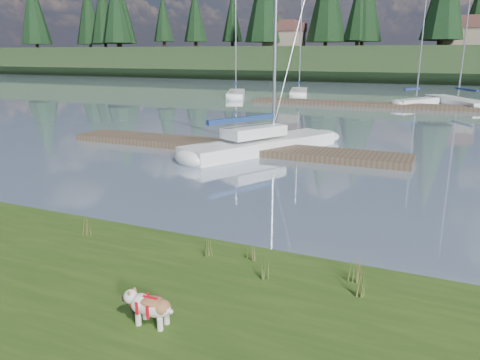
% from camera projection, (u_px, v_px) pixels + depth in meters
% --- Properties ---
extents(ground, '(200.00, 200.00, 0.00)m').
position_uv_depth(ground, '(381.00, 107.00, 38.31)').
color(ground, '#7C8EA1').
rests_on(ground, ground).
extents(bank, '(60.00, 9.00, 0.35)m').
position_uv_depth(bank, '(28.00, 358.00, 6.50)').
color(bank, '#304B16').
rests_on(bank, ground).
extents(ridge, '(200.00, 20.00, 5.00)m').
position_uv_depth(ridge, '(419.00, 64.00, 75.59)').
color(ridge, '#203318').
rests_on(ridge, ground).
extents(bulldog, '(0.82, 0.37, 0.49)m').
position_uv_depth(bulldog, '(150.00, 305.00, 6.92)').
color(bulldog, silver).
rests_on(bulldog, bank).
extents(sailboat_main, '(5.59, 8.69, 12.76)m').
position_uv_depth(sailboat_main, '(272.00, 141.00, 21.21)').
color(sailboat_main, white).
rests_on(sailboat_main, ground).
extents(dock_near, '(16.00, 2.00, 0.30)m').
position_uv_depth(dock_near, '(228.00, 146.00, 21.30)').
color(dock_near, '#4C3D2C').
rests_on(dock_near, ground).
extents(dock_far, '(26.00, 2.20, 0.30)m').
position_uv_depth(dock_far, '(407.00, 106.00, 37.49)').
color(dock_far, '#4C3D2C').
rests_on(dock_far, ground).
extents(sailboat_bg_0, '(4.33, 7.81, 11.33)m').
position_uv_depth(sailboat_bg_0, '(236.00, 93.00, 47.27)').
color(sailboat_bg_0, white).
rests_on(sailboat_bg_0, ground).
extents(sailboat_bg_1, '(3.70, 8.25, 12.09)m').
position_uv_depth(sailboat_bg_1, '(299.00, 92.00, 49.32)').
color(sailboat_bg_1, white).
rests_on(sailboat_bg_1, ground).
extents(sailboat_bg_2, '(3.85, 5.56, 8.91)m').
position_uv_depth(sailboat_bg_2, '(419.00, 101.00, 39.28)').
color(sailboat_bg_2, white).
rests_on(sailboat_bg_2, ground).
extents(sailboat_bg_3, '(5.94, 8.97, 13.39)m').
position_uv_depth(sailboat_bg_3, '(453.00, 100.00, 40.08)').
color(sailboat_bg_3, white).
rests_on(sailboat_bg_3, ground).
extents(weed_0, '(0.17, 0.14, 0.55)m').
position_uv_depth(weed_0, '(207.00, 245.00, 9.27)').
color(weed_0, '#475B23').
rests_on(weed_0, bank).
extents(weed_1, '(0.17, 0.14, 0.43)m').
position_uv_depth(weed_1, '(251.00, 250.00, 9.15)').
color(weed_1, '#475B23').
rests_on(weed_1, bank).
extents(weed_2, '(0.17, 0.14, 0.53)m').
position_uv_depth(weed_2, '(356.00, 270.00, 8.25)').
color(weed_2, '#475B23').
rests_on(weed_2, bank).
extents(weed_3, '(0.17, 0.14, 0.45)m').
position_uv_depth(weed_3, '(87.00, 227.00, 10.37)').
color(weed_3, '#475B23').
rests_on(weed_3, bank).
extents(weed_4, '(0.17, 0.14, 0.48)m').
position_uv_depth(weed_4, '(266.00, 268.00, 8.37)').
color(weed_4, '#475B23').
rests_on(weed_4, bank).
extents(weed_5, '(0.17, 0.14, 0.70)m').
position_uv_depth(weed_5, '(362.00, 281.00, 7.70)').
color(weed_5, '#475B23').
rests_on(weed_5, bank).
extents(mud_lip, '(60.00, 0.50, 0.14)m').
position_uv_depth(mud_lip, '(187.00, 248.00, 10.41)').
color(mud_lip, '#33281C').
rests_on(mud_lip, ground).
extents(conifer_0, '(5.72, 5.72, 14.15)m').
position_uv_depth(conifer_0, '(116.00, 7.00, 89.11)').
color(conifer_0, '#382619').
rests_on(conifer_0, ridge).
extents(conifer_1, '(4.40, 4.40, 11.30)m').
position_uv_depth(conifer_1, '(195.00, 14.00, 87.14)').
color(conifer_1, '#382619').
rests_on(conifer_1, ridge).
extents(conifer_3, '(4.84, 4.84, 12.25)m').
position_uv_depth(conifer_3, '(359.00, 5.00, 76.18)').
color(conifer_3, '#382619').
rests_on(conifer_3, ridge).
extents(house_0, '(6.30, 5.30, 4.65)m').
position_uv_depth(house_0, '(285.00, 35.00, 80.27)').
color(house_0, gray).
rests_on(house_0, ridge).
extents(house_1, '(6.30, 5.30, 4.65)m').
position_uv_depth(house_1, '(464.00, 32.00, 70.22)').
color(house_1, gray).
rests_on(house_1, ridge).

